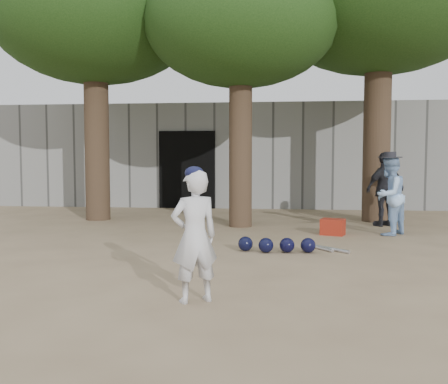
# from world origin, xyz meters

# --- Properties ---
(ground) EXTENTS (70.00, 70.00, 0.00)m
(ground) POSITION_xyz_m (0.00, 0.00, 0.00)
(ground) COLOR #937C5E
(ground) RESTS_ON ground
(boy_player) EXTENTS (0.58, 0.51, 1.33)m
(boy_player) POSITION_xyz_m (0.56, -1.34, 0.67)
(boy_player) COLOR silver
(boy_player) RESTS_ON ground
(spectator_blue) EXTENTS (0.90, 0.92, 1.49)m
(spectator_blue) POSITION_xyz_m (3.45, 3.33, 0.74)
(spectator_blue) COLOR #99BFEC
(spectator_blue) RESTS_ON ground
(spectator_dark) EXTENTS (0.99, 0.76, 1.57)m
(spectator_dark) POSITION_xyz_m (3.64, 4.57, 0.78)
(spectator_dark) COLOR black
(spectator_dark) RESTS_ON ground
(red_bag) EXTENTS (0.50, 0.44, 0.30)m
(red_bag) POSITION_xyz_m (2.42, 3.24, 0.15)
(red_bag) COLOR #A62216
(red_bag) RESTS_ON ground
(back_building) EXTENTS (16.00, 5.24, 3.00)m
(back_building) POSITION_xyz_m (-0.00, 10.33, 1.50)
(back_building) COLOR gray
(back_building) RESTS_ON ground
(helmet_row) EXTENTS (1.19, 0.33, 0.23)m
(helmet_row) POSITION_xyz_m (1.37, 1.39, 0.12)
(helmet_row) COLOR black
(helmet_row) RESTS_ON ground
(bat_pile) EXTENTS (0.68, 0.71, 0.06)m
(bat_pile) POSITION_xyz_m (2.11, 1.69, 0.03)
(bat_pile) COLOR silver
(bat_pile) RESTS_ON ground
(tree_row) EXTENTS (11.40, 5.80, 6.69)m
(tree_row) POSITION_xyz_m (0.74, 5.02, 4.69)
(tree_row) COLOR brown
(tree_row) RESTS_ON ground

